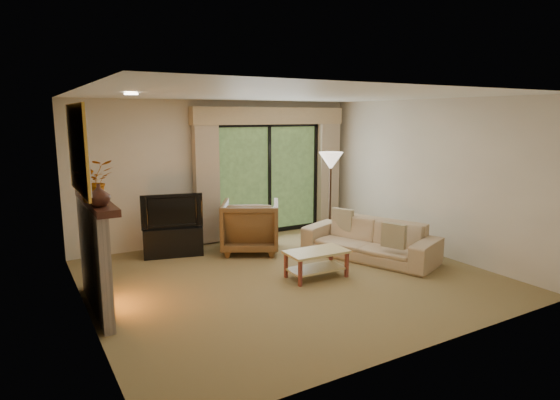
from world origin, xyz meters
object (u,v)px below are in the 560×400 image
armchair (250,226)px  media_console (173,241)px  coffee_table (316,264)px  sofa (369,240)px

armchair → media_console: bearing=9.3°
media_console → coffee_table: (1.46, -2.14, -0.04)m
sofa → media_console: bearing=-145.4°
media_console → sofa: size_ratio=0.44×
media_console → sofa: bearing=-19.9°
media_console → armchair: 1.33m
armchair → coffee_table: bearing=127.0°
armchair → sofa: size_ratio=0.45×
media_console → armchair: (1.24, -0.46, 0.20)m
armchair → sofa: 2.03m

